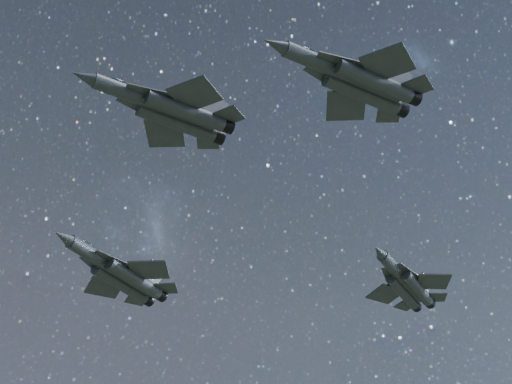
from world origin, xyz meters
TOP-DOWN VIEW (x-y plane):
  - jet_lead at (-13.02, -1.63)m, footprint 16.43×11.43m
  - jet_left at (-4.10, 21.57)m, footprint 17.37×11.70m
  - jet_right at (-1.71, -14.70)m, footprint 16.62×11.55m
  - jet_slot at (22.59, 3.09)m, footprint 14.86×9.83m

SIDE VIEW (x-z plane):
  - jet_slot at x=22.59m, z-range 140.56..144.36m
  - jet_left at x=-4.10m, z-range 140.42..144.80m
  - jet_lead at x=-13.02m, z-range 144.02..148.15m
  - jet_right at x=-1.71m, z-range 144.60..148.78m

